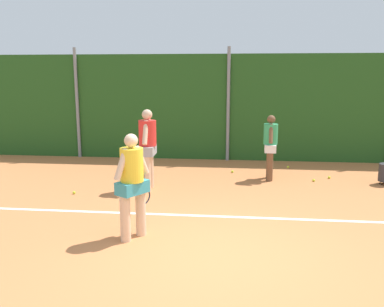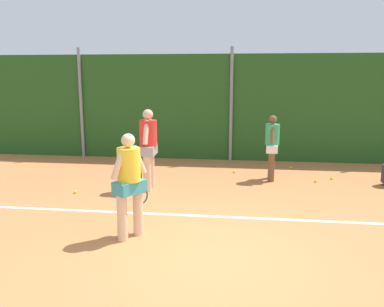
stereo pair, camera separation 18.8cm
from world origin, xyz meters
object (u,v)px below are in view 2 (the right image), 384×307
at_px(tennis_ball_1, 316,181).
at_px(tennis_ball_2, 75,192).
at_px(player_backcourt_far, 272,144).
at_px(player_foreground_near, 129,180).
at_px(tennis_ball_8, 234,172).
at_px(player_midcourt, 148,145).
at_px(tennis_ball_7, 291,167).
at_px(tennis_ball_0, 332,178).

distance_m(tennis_ball_1, tennis_ball_2, 5.68).
bearing_deg(tennis_ball_2, player_backcourt_far, 22.04).
bearing_deg(player_foreground_near, tennis_ball_8, 15.20).
distance_m(player_midcourt, tennis_ball_1, 4.16).
bearing_deg(tennis_ball_2, player_midcourt, 19.64).
distance_m(player_backcourt_far, tennis_ball_7, 1.69).
relative_size(tennis_ball_7, tennis_ball_8, 1.00).
height_order(tennis_ball_0, tennis_ball_1, same).
xyz_separation_m(player_foreground_near, tennis_ball_7, (3.08, 5.32, -0.92)).
bearing_deg(player_midcourt, tennis_ball_7, -54.56).
relative_size(player_foreground_near, tennis_ball_2, 25.67).
xyz_separation_m(player_midcourt, tennis_ball_0, (4.33, 1.44, -0.99)).
bearing_deg(player_foreground_near, tennis_ball_1, -8.54).
bearing_deg(tennis_ball_7, tennis_ball_8, -155.43).
relative_size(player_foreground_near, tennis_ball_1, 25.67).
relative_size(player_midcourt, tennis_ball_8, 27.69).
bearing_deg(tennis_ball_1, tennis_ball_0, 37.53).
xyz_separation_m(player_foreground_near, player_backcourt_far, (2.46, 4.02, -0.04)).
bearing_deg(tennis_ball_1, player_foreground_near, -132.12).
bearing_deg(player_backcourt_far, tennis_ball_8, -119.98).
xyz_separation_m(player_midcourt, player_backcourt_far, (2.81, 1.21, -0.12)).
height_order(player_backcourt_far, tennis_ball_7, player_backcourt_far).
relative_size(tennis_ball_0, tennis_ball_8, 1.00).
relative_size(player_foreground_near, tennis_ball_0, 25.67).
bearing_deg(player_backcourt_far, tennis_ball_0, 101.47).
relative_size(player_foreground_near, tennis_ball_7, 25.67).
distance_m(player_backcourt_far, tennis_ball_0, 1.76).
bearing_deg(tennis_ball_2, tennis_ball_0, 18.72).
bearing_deg(player_foreground_near, player_backcourt_far, 2.13).
bearing_deg(tennis_ball_8, tennis_ball_0, -8.74).
bearing_deg(tennis_ball_8, player_foreground_near, -108.37).
distance_m(player_foreground_near, tennis_ball_0, 5.88).
bearing_deg(tennis_ball_0, tennis_ball_8, 171.26).
bearing_deg(tennis_ball_8, tennis_ball_2, -145.48).
distance_m(tennis_ball_0, tennis_ball_2, 6.21).
height_order(tennis_ball_0, tennis_ball_2, same).
height_order(player_midcourt, tennis_ball_7, player_midcourt).
relative_size(tennis_ball_1, tennis_ball_7, 1.00).
distance_m(player_midcourt, tennis_ball_0, 4.67).
bearing_deg(player_foreground_near, tennis_ball_0, -9.53).
bearing_deg(player_backcourt_far, tennis_ball_2, -64.94).
distance_m(player_midcourt, player_backcourt_far, 3.07).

